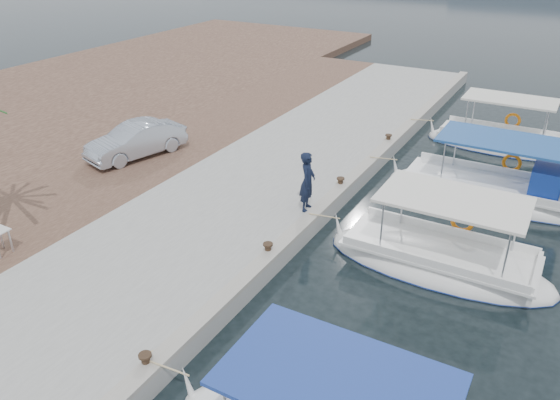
% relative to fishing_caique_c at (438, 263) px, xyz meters
% --- Properties ---
extents(ground, '(400.00, 400.00, 0.00)m').
position_rel_fishing_caique_c_xyz_m(ground, '(-3.82, -3.92, -0.12)').
color(ground, black).
rests_on(ground, ground).
extents(concrete_quay, '(6.00, 40.00, 0.50)m').
position_rel_fishing_caique_c_xyz_m(concrete_quay, '(-6.82, 1.08, 0.13)').
color(concrete_quay, '#9B9A95').
rests_on(concrete_quay, ground).
extents(quay_curb, '(0.44, 40.00, 0.12)m').
position_rel_fishing_caique_c_xyz_m(quay_curb, '(-4.04, 1.08, 0.44)').
color(quay_curb, '#A29C8F').
rests_on(quay_curb, concrete_quay).
extents(cobblestone_strip, '(4.00, 40.00, 0.50)m').
position_rel_fishing_caique_c_xyz_m(cobblestone_strip, '(-11.82, 1.08, 0.13)').
color(cobblestone_strip, brown).
rests_on(cobblestone_strip, ground).
extents(fishing_caique_c, '(6.46, 2.48, 2.83)m').
position_rel_fishing_caique_c_xyz_m(fishing_caique_c, '(0.00, 0.00, 0.00)').
color(fishing_caique_c, white).
rests_on(fishing_caique_c, ground).
extents(fishing_caique_d, '(7.59, 2.52, 2.83)m').
position_rel_fishing_caique_c_xyz_m(fishing_caique_d, '(0.67, 5.30, 0.06)').
color(fishing_caique_d, white).
rests_on(fishing_caique_d, ground).
extents(fishing_caique_e, '(6.14, 2.14, 2.83)m').
position_rel_fishing_caique_c_xyz_m(fishing_caique_e, '(-0.16, 10.53, 0.00)').
color(fishing_caique_e, white).
rests_on(fishing_caique_e, ground).
extents(mooring_bollards, '(0.28, 20.28, 0.33)m').
position_rel_fishing_caique_c_xyz_m(mooring_bollards, '(-4.17, -2.42, 0.57)').
color(mooring_bollards, black).
rests_on(mooring_bollards, concrete_quay).
extents(fisherman, '(0.62, 0.81, 1.97)m').
position_rel_fishing_caique_c_xyz_m(fisherman, '(-4.42, 0.48, 1.36)').
color(fisherman, black).
rests_on(fisherman, concrete_quay).
extents(parked_car, '(2.41, 4.20, 1.31)m').
position_rel_fishing_caique_c_xyz_m(parked_car, '(-12.32, 1.24, 1.03)').
color(parked_car, '#ABB5C4').
rests_on(parked_car, cobblestone_strip).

